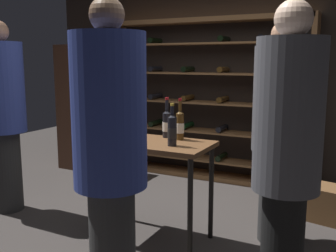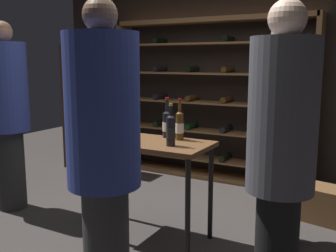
% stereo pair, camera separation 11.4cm
% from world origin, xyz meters
% --- Properties ---
extents(ground_plane, '(10.32, 10.32, 0.00)m').
position_xyz_m(ground_plane, '(0.00, 0.00, 0.00)').
color(ground_plane, '#383330').
extents(back_wall, '(5.71, 0.10, 2.78)m').
position_xyz_m(back_wall, '(0.00, 2.16, 1.39)').
color(back_wall, black).
rests_on(back_wall, ground).
extents(wine_rack, '(2.78, 0.32, 2.14)m').
position_xyz_m(wine_rack, '(-0.39, 1.95, 1.06)').
color(wine_rack, brown).
rests_on(wine_rack, ground).
extents(tasting_table, '(1.06, 0.57, 0.89)m').
position_xyz_m(tasting_table, '(-0.11, -0.02, 0.78)').
color(tasting_table, brown).
rests_on(tasting_table, ground).
extents(person_guest_blue_shirt, '(0.44, 0.44, 1.95)m').
position_xyz_m(person_guest_blue_shirt, '(0.20, -1.07, 1.08)').
color(person_guest_blue_shirt, '#323232').
rests_on(person_guest_blue_shirt, ground).
extents(person_bystander_dark_jacket, '(0.40, 0.40, 1.93)m').
position_xyz_m(person_bystander_dark_jacket, '(1.15, -0.62, 1.07)').
color(person_bystander_dark_jacket, black).
rests_on(person_bystander_dark_jacket, ground).
extents(person_bystander_red_print, '(0.47, 0.47, 1.91)m').
position_xyz_m(person_bystander_red_print, '(0.90, 0.43, 1.05)').
color(person_bystander_red_print, '#303030').
rests_on(person_bystander_red_print, ground).
extents(person_host_in_suit, '(0.46, 0.46, 1.99)m').
position_xyz_m(person_host_in_suit, '(-1.82, -0.13, 1.10)').
color(person_host_in_suit, '#262626').
rests_on(person_host_in_suit, ground).
extents(wine_crate, '(0.54, 0.43, 0.35)m').
position_xyz_m(wine_crate, '(1.27, 1.12, 0.17)').
color(wine_crate, brown).
rests_on(wine_crate, ground).
extents(display_cabinet, '(0.44, 0.36, 1.81)m').
position_xyz_m(display_cabinet, '(-2.27, 1.55, 0.91)').
color(display_cabinet, '#4C2D1E').
rests_on(display_cabinet, ground).
extents(wine_bottle_gold_foil, '(0.08, 0.08, 0.37)m').
position_xyz_m(wine_bottle_gold_foil, '(-0.07, 0.20, 1.02)').
color(wine_bottle_gold_foil, black).
rests_on(wine_bottle_gold_foil, tasting_table).
extents(wine_bottle_red_label, '(0.08, 0.08, 0.35)m').
position_xyz_m(wine_bottle_red_label, '(0.13, -0.10, 1.03)').
color(wine_bottle_red_label, black).
rests_on(wine_bottle_red_label, tasting_table).
extents(wine_bottle_amber_reserve, '(0.07, 0.07, 0.37)m').
position_xyz_m(wine_bottle_amber_reserve, '(0.08, 0.15, 1.03)').
color(wine_bottle_amber_reserve, '#4C3314').
rests_on(wine_bottle_amber_reserve, tasting_table).
extents(wine_glass_stemmed_center, '(0.07, 0.07, 0.17)m').
position_xyz_m(wine_glass_stemmed_center, '(-0.37, 0.05, 1.01)').
color(wine_glass_stemmed_center, silver).
rests_on(wine_glass_stemmed_center, tasting_table).
extents(wine_glass_stemmed_left, '(0.09, 0.09, 0.14)m').
position_xyz_m(wine_glass_stemmed_left, '(-0.41, -0.13, 1.00)').
color(wine_glass_stemmed_left, silver).
rests_on(wine_glass_stemmed_left, tasting_table).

